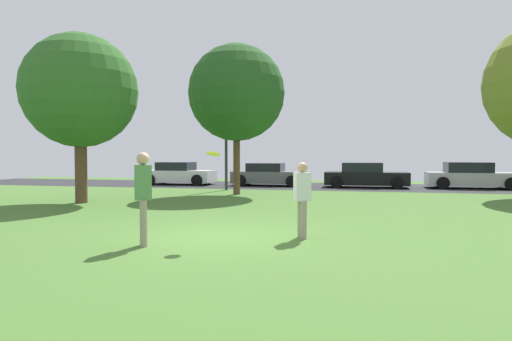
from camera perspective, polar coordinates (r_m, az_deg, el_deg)
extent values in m
plane|color=#47702D|center=(9.68, -4.60, -8.42)|extent=(44.00, 44.00, 0.00)
cube|color=#28282B|center=(25.29, 6.54, -1.98)|extent=(44.00, 6.40, 0.01)
cylinder|color=brown|center=(17.48, -21.47, 0.39)|extent=(0.43, 0.43, 2.60)
sphere|color=#2D6023|center=(17.63, -21.59, 9.49)|extent=(4.12, 4.12, 4.12)
cylinder|color=brown|center=(19.79, -2.50, 1.12)|extent=(0.30, 0.30, 2.90)
sphere|color=#23511E|center=(19.98, -2.51, 9.91)|extent=(4.27, 4.27, 4.27)
cylinder|color=gray|center=(9.39, 6.09, -6.31)|extent=(0.14, 0.14, 0.79)
cylinder|color=gray|center=(9.54, 5.75, -6.18)|extent=(0.14, 0.14, 0.79)
cube|color=silver|center=(9.39, 5.93, -2.06)|extent=(0.39, 0.34, 0.59)
sphere|color=tan|center=(9.37, 5.94, 0.40)|extent=(0.21, 0.21, 0.21)
cylinder|color=gray|center=(8.95, -14.20, -6.44)|extent=(0.14, 0.14, 0.89)
cylinder|color=gray|center=(8.79, -14.19, -6.59)|extent=(0.14, 0.14, 0.89)
cube|color=#51894C|center=(8.79, -14.24, -1.48)|extent=(0.39, 0.34, 0.67)
sphere|color=tan|center=(8.78, -14.26, 1.48)|extent=(0.24, 0.24, 0.24)
cylinder|color=yellow|center=(8.89, -5.48, 2.14)|extent=(0.33, 0.33, 0.09)
cube|color=white|center=(26.82, -9.77, -0.71)|extent=(4.14, 1.82, 0.69)
cube|color=black|center=(26.89, -10.18, 0.55)|extent=(1.99, 1.60, 0.48)
cylinder|color=black|center=(27.16, -6.20, -1.04)|extent=(0.64, 0.22, 0.64)
cylinder|color=black|center=(25.45, -7.56, -1.24)|extent=(0.64, 0.22, 0.64)
cylinder|color=black|center=(28.25, -11.76, -0.95)|extent=(0.64, 0.22, 0.64)
cylinder|color=black|center=(26.62, -13.41, -1.14)|extent=(0.64, 0.22, 0.64)
cube|color=slate|center=(25.47, 1.70, -0.85)|extent=(4.13, 1.87, 0.67)
cube|color=black|center=(25.49, 1.25, 0.43)|extent=(1.98, 1.64, 0.47)
cylinder|color=black|center=(26.16, 5.21, -1.15)|extent=(0.64, 0.22, 0.64)
cylinder|color=black|center=(24.31, 4.60, -1.38)|extent=(0.64, 0.22, 0.64)
cylinder|color=black|center=(26.71, -0.94, -1.07)|extent=(0.64, 0.22, 0.64)
cylinder|color=black|center=(24.90, -1.99, -1.30)|extent=(0.64, 0.22, 0.64)
cube|color=black|center=(24.74, 13.92, -0.98)|extent=(4.39, 1.74, 0.68)
cube|color=black|center=(24.72, 13.43, 0.40)|extent=(2.11, 1.53, 0.51)
cylinder|color=black|center=(25.68, 17.32, -1.29)|extent=(0.64, 0.22, 0.64)
cylinder|color=black|center=(23.96, 17.62, -1.52)|extent=(0.64, 0.22, 0.64)
cylinder|color=black|center=(25.65, 10.46, -1.23)|extent=(0.64, 0.22, 0.64)
cylinder|color=black|center=(23.91, 10.26, -1.46)|extent=(0.64, 0.22, 0.64)
cube|color=#B7B7BC|center=(25.90, 25.92, -0.98)|extent=(4.54, 1.87, 0.69)
cube|color=black|center=(25.82, 25.45, 0.37)|extent=(2.18, 1.64, 0.53)
cylinder|color=black|center=(27.20, 28.75, -1.26)|extent=(0.64, 0.22, 0.64)
cylinder|color=black|center=(25.41, 29.88, -1.50)|extent=(0.64, 0.22, 0.64)
cylinder|color=black|center=(26.52, 22.13, -1.24)|extent=(0.64, 0.22, 0.64)
cylinder|color=black|center=(24.68, 22.80, -1.48)|extent=(0.64, 0.22, 0.64)
cylinder|color=#2D2D33|center=(22.24, -3.84, 3.28)|extent=(0.14, 0.14, 4.50)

